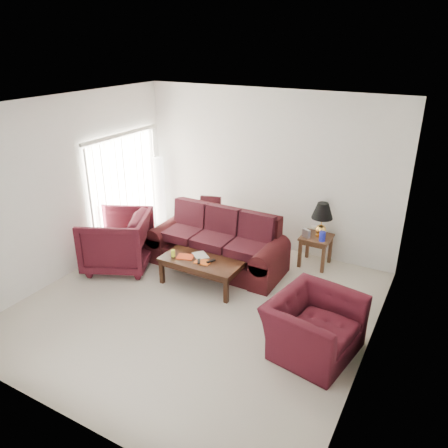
% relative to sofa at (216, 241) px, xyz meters
% --- Properties ---
extents(floor, '(5.00, 5.00, 0.00)m').
position_rel_sofa_xyz_m(floor, '(0.37, -1.24, -0.50)').
color(floor, '#BCB4A0').
rests_on(floor, ground).
extents(blinds, '(0.10, 2.00, 2.16)m').
position_rel_sofa_xyz_m(blinds, '(-2.05, 0.06, 0.58)').
color(blinds, silver).
rests_on(blinds, ground).
extents(sofa, '(2.43, 1.08, 0.99)m').
position_rel_sofa_xyz_m(sofa, '(0.00, 0.00, 0.00)').
color(sofa, black).
rests_on(sofa, ground).
extents(throw_pillow, '(0.44, 0.30, 0.42)m').
position_rel_sofa_xyz_m(throw_pillow, '(-0.63, 0.87, 0.25)').
color(throw_pillow, black).
rests_on(throw_pillow, sofa).
extents(end_table, '(0.54, 0.54, 0.56)m').
position_rel_sofa_xyz_m(end_table, '(1.52, 0.91, -0.21)').
color(end_table, '#592A1E').
rests_on(end_table, ground).
extents(table_lamp, '(0.41, 0.41, 0.62)m').
position_rel_sofa_xyz_m(table_lamp, '(1.58, 0.96, 0.38)').
color(table_lamp, gold).
rests_on(table_lamp, end_table).
extents(clock, '(0.16, 0.11, 0.15)m').
position_rel_sofa_xyz_m(clock, '(1.37, 0.78, 0.14)').
color(clock, white).
rests_on(clock, end_table).
extents(blue_canister, '(0.13, 0.13, 0.17)m').
position_rel_sofa_xyz_m(blue_canister, '(1.66, 0.77, 0.16)').
color(blue_canister, '#1A23AC').
rests_on(blue_canister, end_table).
extents(picture_frame, '(0.18, 0.19, 0.05)m').
position_rel_sofa_xyz_m(picture_frame, '(1.42, 1.13, 0.14)').
color(picture_frame, white).
rests_on(picture_frame, end_table).
extents(floor_lamp, '(0.33, 0.33, 1.56)m').
position_rel_sofa_xyz_m(floor_lamp, '(-1.93, 0.96, 0.28)').
color(floor_lamp, white).
rests_on(floor_lamp, ground).
extents(armchair_left, '(1.48, 1.46, 1.02)m').
position_rel_sofa_xyz_m(armchair_left, '(-1.52, -0.86, 0.01)').
color(armchair_left, '#3B0D16').
rests_on(armchair_left, ground).
extents(armchair_right, '(1.20, 1.32, 0.75)m').
position_rel_sofa_xyz_m(armchair_right, '(2.24, -1.38, -0.12)').
color(armchair_right, '#3C0E17').
rests_on(armchair_right, ground).
extents(coffee_table, '(1.44, 0.93, 0.47)m').
position_rel_sofa_xyz_m(coffee_table, '(0.11, -0.66, -0.26)').
color(coffee_table, black).
rests_on(coffee_table, ground).
extents(magazine_red, '(0.32, 0.28, 0.02)m').
position_rel_sofa_xyz_m(magazine_red, '(-0.17, -0.73, -0.02)').
color(magazine_red, red).
rests_on(magazine_red, coffee_table).
extents(magazine_white, '(0.35, 0.33, 0.02)m').
position_rel_sofa_xyz_m(magazine_white, '(0.02, -0.56, -0.02)').
color(magazine_white, beige).
rests_on(magazine_white, coffee_table).
extents(magazine_orange, '(0.27, 0.21, 0.01)m').
position_rel_sofa_xyz_m(magazine_orange, '(0.17, -0.74, -0.02)').
color(magazine_orange, '#CB5317').
rests_on(magazine_orange, coffee_table).
extents(remote_a, '(0.12, 0.16, 0.02)m').
position_rel_sofa_xyz_m(remote_a, '(0.13, -0.78, -0.00)').
color(remote_a, black).
rests_on(remote_a, coffee_table).
extents(remote_b, '(0.10, 0.17, 0.02)m').
position_rel_sofa_xyz_m(remote_b, '(0.29, -0.68, -0.00)').
color(remote_b, black).
rests_on(remote_b, coffee_table).
extents(yellow_glass, '(0.07, 0.07, 0.12)m').
position_rel_sofa_xyz_m(yellow_glass, '(-0.36, -0.80, 0.03)').
color(yellow_glass, '#E4F536').
rests_on(yellow_glass, coffee_table).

